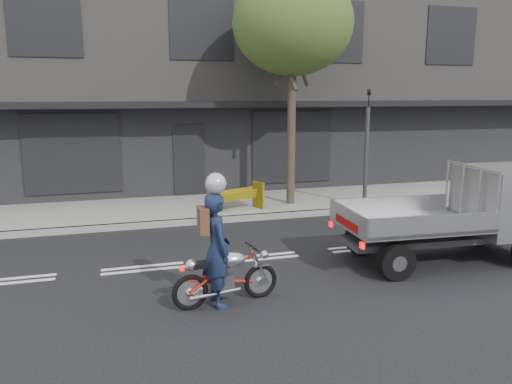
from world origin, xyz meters
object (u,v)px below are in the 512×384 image
Objects in this scene: motorcycle at (226,275)px; rider at (217,249)px; street_tree at (293,24)px; construction_barrier at (238,197)px; traffic_light_pole at (366,154)px; flatbed_ute at (488,205)px.

rider is (-0.15, -0.00, 0.44)m from motorcycle.
rider reaches higher than motorcycle.
street_tree is 4.74× the size of construction_barrier.
street_tree is 8.58m from motorcycle.
traffic_light_pole is 1.90× the size of rider.
flatbed_ute is (5.84, 0.77, 0.20)m from rider.
traffic_light_pole is 3.94m from construction_barrier.
flatbed_ute reaches higher than motorcycle.
motorcycle is 0.42× the size of flatbed_ute.
street_tree reaches higher than motorcycle.
street_tree is 4.23m from traffic_light_pole.
construction_barrier is at bearing -25.10° from rider.
flatbed_ute is (5.69, 0.77, 0.64)m from motorcycle.
street_tree is at bearing 156.97° from traffic_light_pole.
motorcycle is at bearing -105.99° from construction_barrier.
flatbed_ute reaches higher than construction_barrier.
flatbed_ute is at bearing -86.41° from traffic_light_pole.
street_tree is at bearing 53.73° from motorcycle.
street_tree is at bearing 17.90° from construction_barrier.
flatbed_ute is at bearing -0.03° from motorcycle.
construction_barrier is (1.78, 5.67, -0.38)m from rider.
flatbed_ute is at bearing -90.23° from rider.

